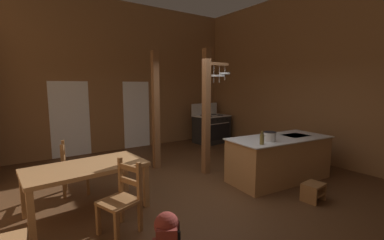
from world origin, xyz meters
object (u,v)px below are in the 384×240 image
stove_range (211,128)px  backpack (167,237)px  mixing_bowl_on_counter (266,135)px  bottle_tall_on_counter (262,139)px  dining_table (87,171)px  kitchen_island (279,159)px  ladderback_chair_near_window (122,199)px  stockpot_on_counter (270,136)px  ladderback_chair_by_post (72,169)px  step_stool (313,190)px

stove_range → backpack: 6.15m
mixing_bowl_on_counter → bottle_tall_on_counter: bottle_tall_on_counter is taller
dining_table → mixing_bowl_on_counter: size_ratio=9.49×
kitchen_island → mixing_bowl_on_counter: 0.55m
ladderback_chair_near_window → stockpot_on_counter: stockpot_on_counter is taller
ladderback_chair_by_post → stockpot_on_counter: 3.68m
ladderback_chair_by_post → ladderback_chair_near_window: bearing=-79.8°
kitchen_island → dining_table: bearing=167.7°
kitchen_island → dining_table: kitchen_island is taller
stove_range → step_stool: size_ratio=3.47×
kitchen_island → stove_range: stove_range is taller
step_stool → bottle_tall_on_counter: 1.19m
ladderback_chair_near_window → mixing_bowl_on_counter: mixing_bowl_on_counter is taller
stockpot_on_counter → bottle_tall_on_counter: (-0.35, -0.11, 0.01)m
kitchen_island → step_stool: bearing=-109.6°
step_stool → ladderback_chair_near_window: bearing=162.6°
bottle_tall_on_counter → mixing_bowl_on_counter: bearing=34.2°
ladderback_chair_near_window → backpack: ladderback_chair_near_window is taller
stockpot_on_counter → ladderback_chair_by_post: bearing=150.6°
mixing_bowl_on_counter → bottle_tall_on_counter: 0.75m
ladderback_chair_by_post → bottle_tall_on_counter: (2.83, -1.90, 0.54)m
dining_table → stockpot_on_counter: size_ratio=5.73×
stockpot_on_counter → bottle_tall_on_counter: size_ratio=1.25×
mixing_bowl_on_counter → stove_range: bearing=69.4°
ladderback_chair_near_window → backpack: (0.17, -0.91, -0.14)m
kitchen_island → ladderback_chair_by_post: (-3.63, 1.68, 0.01)m
stove_range → dining_table: (-4.64, -2.75, 0.17)m
ladderback_chair_by_post → backpack: (0.47, -2.62, -0.14)m
stove_range → step_stool: 4.72m
stockpot_on_counter → backpack: bearing=-162.8°
mixing_bowl_on_counter → backpack: bearing=-158.9°
bottle_tall_on_counter → dining_table: bearing=160.2°
ladderback_chair_near_window → kitchen_island: bearing=0.6°
dining_table → kitchen_island: bearing=-12.3°
step_stool → kitchen_island: bearing=70.4°
backpack → stockpot_on_counter: 2.91m
ladderback_chair_near_window → ladderback_chair_by_post: bearing=100.2°
stockpot_on_counter → mixing_bowl_on_counter: 0.41m
backpack → bottle_tall_on_counter: bearing=17.1°
backpack → mixing_bowl_on_counter: bearing=21.1°
ladderback_chair_near_window → bottle_tall_on_counter: bearing=-4.2°
ladderback_chair_near_window → step_stool: bearing=-17.4°
ladderback_chair_by_post → mixing_bowl_on_counter: size_ratio=5.12×
step_stool → stockpot_on_counter: bearing=97.1°
dining_table → ladderback_chair_near_window: ladderback_chair_near_window is taller
ladderback_chair_by_post → bottle_tall_on_counter: 3.45m
step_stool → backpack: 2.81m
stove_range → step_stool: stove_range is taller
stove_range → ladderback_chair_by_post: (-4.69, -1.85, -0.03)m
ladderback_chair_near_window → ladderback_chair_by_post: (-0.31, 1.72, 0.00)m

